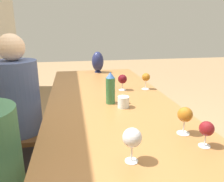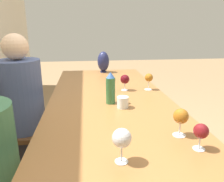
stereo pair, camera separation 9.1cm
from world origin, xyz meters
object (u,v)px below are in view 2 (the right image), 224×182
object	(u,v)px
vase	(103,62)
wine_glass_1	(201,132)
wine_glass_2	(125,80)
chair_far	(16,123)
wine_glass_0	(181,117)
wine_glass_3	(122,138)
water_tumbler	(123,102)
wine_glass_4	(149,78)
person_far	(24,104)
water_bottle	(111,88)

from	to	relation	value
vase	wine_glass_1	distance (m)	1.87
wine_glass_2	chair_far	size ratio (longest dim) A/B	0.15
vase	wine_glass_0	distance (m)	1.72
wine_glass_3	water_tumbler	bearing A→B (deg)	-10.13
wine_glass_0	wine_glass_4	size ratio (longest dim) A/B	1.00
wine_glass_0	wine_glass_1	xyz separation A→B (m)	(-0.14, -0.04, -0.02)
water_tumbler	vase	size ratio (longest dim) A/B	0.32
wine_glass_3	chair_far	bearing A→B (deg)	36.25
wine_glass_1	wine_glass_3	world-z (taller)	wine_glass_3
person_far	wine_glass_3	bearing A→B (deg)	-147.05
wine_glass_2	wine_glass_4	size ratio (longest dim) A/B	0.95
wine_glass_3	wine_glass_4	bearing A→B (deg)	-21.77
water_bottle	chair_far	world-z (taller)	water_bottle
wine_glass_2	vase	bearing A→B (deg)	8.49
vase	wine_glass_0	size ratio (longest dim) A/B	1.71
water_bottle	water_tumbler	distance (m)	0.15
water_bottle	wine_glass_0	distance (m)	0.63
water_tumbler	vase	world-z (taller)	vase
wine_glass_4	chair_far	distance (m)	1.25
water_tumbler	wine_glass_4	size ratio (longest dim) A/B	0.54
wine_glass_3	person_far	bearing A→B (deg)	32.95
water_tumbler	wine_glass_3	distance (m)	0.65
vase	chair_far	distance (m)	1.27
chair_far	water_bottle	bearing A→B (deg)	-110.51
water_bottle	vase	size ratio (longest dim) A/B	0.92
wine_glass_2	chair_far	world-z (taller)	chair_far
wine_glass_2	person_far	bearing A→B (deg)	91.64
water_bottle	vase	world-z (taller)	vase
wine_glass_2	wine_glass_3	world-z (taller)	wine_glass_3
wine_glass_0	wine_glass_4	world-z (taller)	same
water_bottle	wine_glass_4	distance (m)	0.50
wine_glass_2	person_far	xyz separation A→B (m)	(-0.03, 0.88, -0.19)
wine_glass_0	vase	bearing A→B (deg)	8.69
vase	wine_glass_0	world-z (taller)	vase
water_bottle	wine_glass_0	bearing A→B (deg)	-151.02
water_tumbler	person_far	world-z (taller)	person_far
wine_glass_1	wine_glass_2	xyz separation A→B (m)	(1.02, 0.17, 0.01)
vase	wine_glass_4	world-z (taller)	vase
wine_glass_4	water_bottle	bearing A→B (deg)	129.68
water_tumbler	wine_glass_4	bearing A→B (deg)	-36.24
water_bottle	wine_glass_1	distance (m)	0.77
wine_glass_0	chair_far	size ratio (longest dim) A/B	0.16
wine_glass_1	chair_far	xyz separation A→B (m)	(0.99, 1.15, -0.35)
wine_glass_0	wine_glass_1	bearing A→B (deg)	-165.29
wine_glass_1	wine_glass_4	world-z (taller)	wine_glass_4
chair_far	wine_glass_0	bearing A→B (deg)	-127.46
water_tumbler	wine_glass_1	size ratio (longest dim) A/B	0.63
water_tumbler	wine_glass_3	size ratio (longest dim) A/B	0.53
water_bottle	wine_glass_4	bearing A→B (deg)	-50.32
water_tumbler	wine_glass_0	bearing A→B (deg)	-152.79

